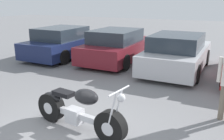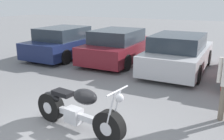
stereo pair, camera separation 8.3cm
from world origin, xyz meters
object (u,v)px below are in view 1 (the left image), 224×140
Objects in this scene: parked_car_maroon at (118,46)px; parked_car_silver at (177,53)px; motorcycle at (78,111)px; parked_car_navy at (64,43)px.

parked_car_maroon and parked_car_silver have the same top height.
motorcycle is 0.52× the size of parked_car_silver.
motorcycle is 6.93m from parked_car_navy.
parked_car_silver is (0.77, 5.32, 0.21)m from motorcycle.
parked_car_maroon is 2.59m from parked_car_silver.
parked_car_navy is 1.00× the size of parked_car_maroon.
motorcycle is at bearing -50.91° from parked_car_navy.
parked_car_maroon is (-1.80, 5.66, 0.21)m from motorcycle.
parked_car_maroon is (2.57, 0.28, 0.00)m from parked_car_navy.
motorcycle is 0.52× the size of parked_car_maroon.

